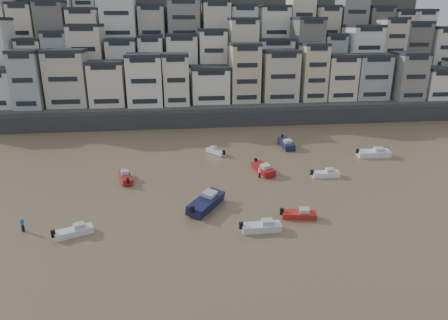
{
  "coord_description": "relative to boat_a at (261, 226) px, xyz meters",
  "views": [
    {
      "loc": [
        3.06,
        -22.27,
        22.26
      ],
      "look_at": [
        9.49,
        30.0,
        4.0
      ],
      "focal_mm": 32.0,
      "sensor_mm": 36.0,
      "label": 1
    }
  ],
  "objects": [
    {
      "name": "person_blue",
      "position": [
        -26.56,
        3.21,
        0.2
      ],
      "size": [
        0.44,
        0.44,
        1.74
      ],
      "primitive_type": null,
      "color": "blue",
      "rests_on": "ground"
    },
    {
      "name": "boat_d",
      "position": [
        13.2,
        15.16,
        -0.04
      ],
      "size": [
        4.61,
        1.51,
        1.26
      ],
      "primitive_type": null,
      "rotation": [
        0.0,
        0.0,
        0.0
      ],
      "color": "white",
      "rests_on": "ground"
    },
    {
      "name": "boat_h",
      "position": [
        -2.22,
        28.22,
        -0.06
      ],
      "size": [
        3.78,
        4.46,
        1.21
      ],
      "primitive_type": null,
      "rotation": [
        0.0,
        0.0,
        2.19
      ],
      "color": "silver",
      "rests_on": "ground"
    },
    {
      "name": "boat_c",
      "position": [
        -5.7,
        6.57,
        0.32
      ],
      "size": [
        5.9,
        7.38,
        1.98
      ],
      "primitive_type": null,
      "rotation": [
        0.0,
        0.0,
        1.0
      ],
      "color": "#151742",
      "rests_on": "ground"
    },
    {
      "name": "boat_a",
      "position": [
        0.0,
        0.0,
        0.0
      ],
      "size": [
        4.91,
        1.66,
        1.33
      ],
      "primitive_type": null,
      "rotation": [
        0.0,
        0.0,
        0.01
      ],
      "color": "silver",
      "rests_on": "ground"
    },
    {
      "name": "boat_i",
      "position": [
        11.35,
        30.76,
        0.21
      ],
      "size": [
        2.1,
        6.4,
        1.74
      ],
      "primitive_type": null,
      "rotation": [
        0.0,
        0.0,
        -1.57
      ],
      "color": "#151C41",
      "rests_on": "ground"
    },
    {
      "name": "boat_e",
      "position": [
        4.14,
        18.05,
        0.13
      ],
      "size": [
        3.23,
        6.14,
        1.6
      ],
      "primitive_type": null,
      "rotation": [
        0.0,
        0.0,
        -1.33
      ],
      "color": "#9F1314",
      "rests_on": "ground"
    },
    {
      "name": "harbor_wall",
      "position": [
        -2.08,
        48.29,
        1.08
      ],
      "size": [
        140.0,
        3.0,
        3.5
      ],
      "primitive_type": "cube",
      "color": "#38383A",
      "rests_on": "ground"
    },
    {
      "name": "boat_j",
      "position": [
        -20.69,
        1.62,
        -0.06
      ],
      "size": [
        4.65,
        3.08,
        1.21
      ],
      "primitive_type": null,
      "rotation": [
        0.0,
        0.0,
        0.4
      ],
      "color": "silver",
      "rests_on": "ground"
    },
    {
      "name": "boat_b",
      "position": [
        5.15,
        2.54,
        -0.07
      ],
      "size": [
        4.58,
        2.25,
        1.2
      ],
      "primitive_type": null,
      "rotation": [
        0.0,
        0.0,
        -0.19
      ],
      "color": "#B02115",
      "rests_on": "ground"
    },
    {
      "name": "boat_g",
      "position": [
        24.88,
        23.21,
        0.18
      ],
      "size": [
        6.31,
        2.36,
        1.69
      ],
      "primitive_type": null,
      "rotation": [
        0.0,
        0.0,
        -0.05
      ],
      "color": "white",
      "rests_on": "ground"
    },
    {
      "name": "person_pink",
      "position": [
        3.14,
        16.01,
        0.2
      ],
      "size": [
        0.44,
        0.44,
        1.74
      ],
      "primitive_type": null,
      "color": "#F1AAB9",
      "rests_on": "ground"
    },
    {
      "name": "boat_f",
      "position": [
        -16.74,
        17.1,
        0.02
      ],
      "size": [
        2.82,
        5.32,
        1.38
      ],
      "primitive_type": null,
      "rotation": [
        0.0,
        0.0,
        1.81
      ],
      "color": "#A81C14",
      "rests_on": "ground"
    },
    {
      "name": "hillside",
      "position": [
        2.66,
        88.13,
        12.34
      ],
      "size": [
        141.04,
        66.0,
        50.0
      ],
      "color": "#4C4C47",
      "rests_on": "ground"
    }
  ]
}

